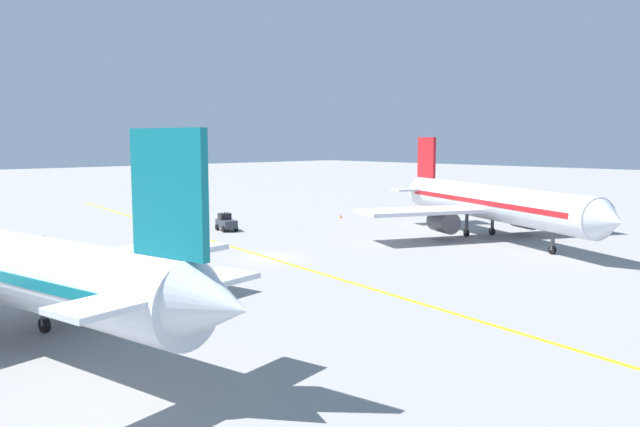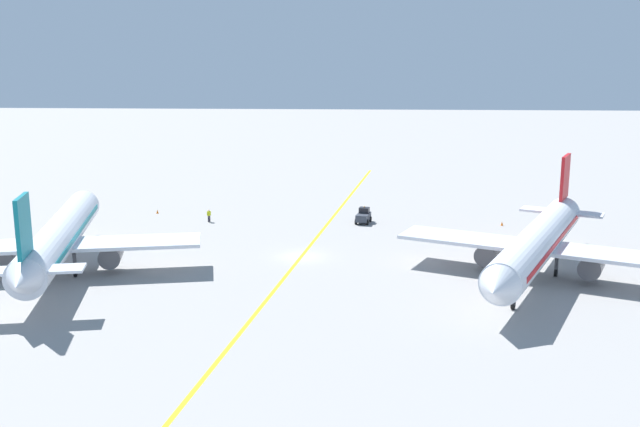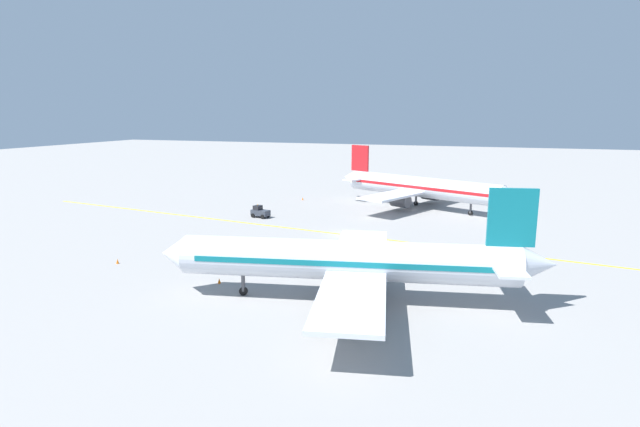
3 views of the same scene
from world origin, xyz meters
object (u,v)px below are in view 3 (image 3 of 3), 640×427
(traffic_cone_mid_apron, at_px, (219,281))
(traffic_cone_by_wingtip, at_px, (117,261))
(traffic_cone_near_nose, at_px, (303,199))
(airplane_at_gate, at_px, (419,187))
(ground_crew_worker, at_px, (194,242))
(baggage_tug_dark, at_px, (260,212))
(airplane_adjacent_stand, at_px, (351,261))

(traffic_cone_mid_apron, bearing_deg, traffic_cone_by_wingtip, -98.37)
(traffic_cone_near_nose, relative_size, traffic_cone_mid_apron, 1.00)
(airplane_at_gate, height_order, ground_crew_worker, airplane_at_gate)
(baggage_tug_dark, relative_size, traffic_cone_mid_apron, 5.90)
(ground_crew_worker, distance_m, traffic_cone_by_wingtip, 9.44)
(airplane_adjacent_stand, height_order, traffic_cone_near_nose, airplane_adjacent_stand)
(traffic_cone_by_wingtip, bearing_deg, airplane_adjacent_stand, 85.33)
(airplane_at_gate, bearing_deg, ground_crew_worker, -31.30)
(ground_crew_worker, relative_size, traffic_cone_mid_apron, 3.05)
(airplane_adjacent_stand, distance_m, traffic_cone_by_wingtip, 28.32)
(baggage_tug_dark, bearing_deg, traffic_cone_by_wingtip, -8.28)
(airplane_adjacent_stand, distance_m, traffic_cone_near_nose, 53.86)
(airplane_at_gate, height_order, traffic_cone_mid_apron, airplane_at_gate)
(airplane_adjacent_stand, xyz_separation_m, baggage_tug_dark, (-30.66, -23.89, -2.81))
(baggage_tug_dark, height_order, traffic_cone_mid_apron, baggage_tug_dark)
(traffic_cone_near_nose, height_order, traffic_cone_by_wingtip, same)
(ground_crew_worker, distance_m, traffic_cone_near_nose, 38.02)
(ground_crew_worker, xyz_separation_m, traffic_cone_near_nose, (-38.01, 0.01, -0.63))
(airplane_at_gate, height_order, traffic_cone_by_wingtip, airplane_at_gate)
(ground_crew_worker, bearing_deg, airplane_at_gate, 148.70)
(airplane_adjacent_stand, relative_size, traffic_cone_near_nose, 64.26)
(airplane_adjacent_stand, height_order, traffic_cone_by_wingtip, airplane_adjacent_stand)
(ground_crew_worker, height_order, traffic_cone_mid_apron, ground_crew_worker)
(airplane_at_gate, xyz_separation_m, ground_crew_worker, (37.25, -22.65, -2.80))
(ground_crew_worker, relative_size, traffic_cone_near_nose, 3.05)
(traffic_cone_near_nose, relative_size, traffic_cone_by_wingtip, 1.00)
(airplane_adjacent_stand, bearing_deg, traffic_cone_near_nose, -154.34)
(airplane_adjacent_stand, relative_size, traffic_cone_by_wingtip, 64.26)
(baggage_tug_dark, height_order, ground_crew_worker, baggage_tug_dark)
(airplane_at_gate, height_order, airplane_adjacent_stand, same)
(traffic_cone_by_wingtip, bearing_deg, baggage_tug_dark, 171.72)
(airplane_adjacent_stand, bearing_deg, airplane_at_gate, -179.23)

